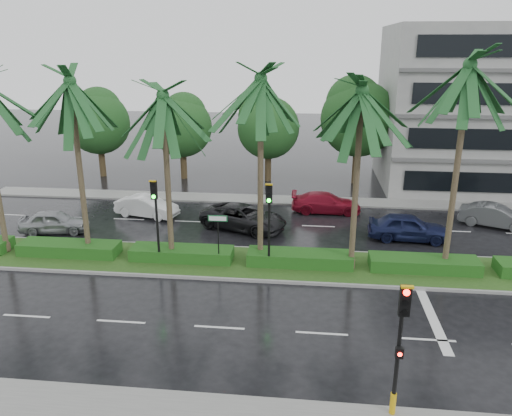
# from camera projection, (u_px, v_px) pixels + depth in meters

# --- Properties ---
(ground) EXTENTS (120.00, 120.00, 0.00)m
(ground) POSITION_uv_depth(u_px,v_px,m) (237.00, 273.00, 24.31)
(ground) COLOR black
(ground) RESTS_ON ground
(far_sidewalk) EXTENTS (40.00, 2.00, 0.12)m
(far_sidewalk) POSITION_uv_depth(u_px,v_px,m) (261.00, 199.00, 35.62)
(far_sidewalk) COLOR slate
(far_sidewalk) RESTS_ON ground
(median) EXTENTS (36.00, 4.00, 0.15)m
(median) POSITION_uv_depth(u_px,v_px,m) (240.00, 263.00, 25.23)
(median) COLOR gray
(median) RESTS_ON ground
(hedge) EXTENTS (35.20, 1.40, 0.60)m
(hedge) POSITION_uv_depth(u_px,v_px,m) (240.00, 256.00, 25.11)
(hedge) COLOR #204914
(hedge) RESTS_ON median
(lane_markings) EXTENTS (34.00, 13.06, 0.01)m
(lane_markings) POSITION_uv_depth(u_px,v_px,m) (300.00, 279.00, 23.59)
(lane_markings) COLOR silver
(lane_markings) RESTS_ON ground
(palm_row) EXTENTS (26.30, 4.20, 10.43)m
(palm_row) POSITION_uv_depth(u_px,v_px,m) (212.00, 97.00, 22.81)
(palm_row) COLOR #3C3422
(palm_row) RESTS_ON median
(signal_near) EXTENTS (0.34, 0.45, 4.36)m
(signal_near) POSITION_uv_depth(u_px,v_px,m) (400.00, 346.00, 14.04)
(signal_near) COLOR black
(signal_near) RESTS_ON near_sidewalk
(signal_median_left) EXTENTS (0.34, 0.42, 4.36)m
(signal_median_left) POSITION_uv_depth(u_px,v_px,m) (156.00, 210.00, 24.06)
(signal_median_left) COLOR black
(signal_median_left) RESTS_ON median
(signal_median_right) EXTENTS (0.34, 0.42, 4.36)m
(signal_median_right) POSITION_uv_depth(u_px,v_px,m) (269.00, 214.00, 23.50)
(signal_median_right) COLOR black
(signal_median_right) RESTS_ON median
(street_sign) EXTENTS (0.95, 0.09, 2.60)m
(street_sign) POSITION_uv_depth(u_px,v_px,m) (218.00, 228.00, 24.20)
(street_sign) COLOR black
(street_sign) RESTS_ON median
(bg_trees) EXTENTS (32.97, 5.85, 8.46)m
(bg_trees) POSITION_uv_depth(u_px,v_px,m) (274.00, 121.00, 39.37)
(bg_trees) COLOR #342917
(bg_trees) RESTS_ON ground
(building) EXTENTS (16.00, 10.00, 12.00)m
(building) POSITION_uv_depth(u_px,v_px,m) (493.00, 108.00, 37.70)
(building) COLOR gray
(building) RESTS_ON ground
(car_silver) EXTENTS (2.26, 4.13, 1.33)m
(car_silver) POSITION_uv_depth(u_px,v_px,m) (54.00, 222.00, 29.33)
(car_silver) COLOR #95989C
(car_silver) RESTS_ON ground
(car_white) EXTENTS (2.36, 4.32, 1.35)m
(car_white) POSITION_uv_depth(u_px,v_px,m) (147.00, 206.00, 32.08)
(car_white) COLOR white
(car_white) RESTS_ON ground
(car_darkgrey) EXTENTS (4.20, 5.76, 1.46)m
(car_darkgrey) POSITION_uv_depth(u_px,v_px,m) (244.00, 217.00, 29.90)
(car_darkgrey) COLOR black
(car_darkgrey) RESTS_ON ground
(car_red) EXTENTS (1.85, 4.54, 1.32)m
(car_red) POSITION_uv_depth(u_px,v_px,m) (326.00, 203.00, 32.89)
(car_red) COLOR maroon
(car_red) RESTS_ON ground
(car_blue) EXTENTS (2.06, 4.54, 1.51)m
(car_blue) POSITION_uv_depth(u_px,v_px,m) (408.00, 227.00, 28.20)
(car_blue) COLOR #161D43
(car_blue) RESTS_ON ground
(car_grey) EXTENTS (2.96, 4.38, 1.37)m
(car_grey) POSITION_uv_depth(u_px,v_px,m) (495.00, 216.00, 30.25)
(car_grey) COLOR #545658
(car_grey) RESTS_ON ground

